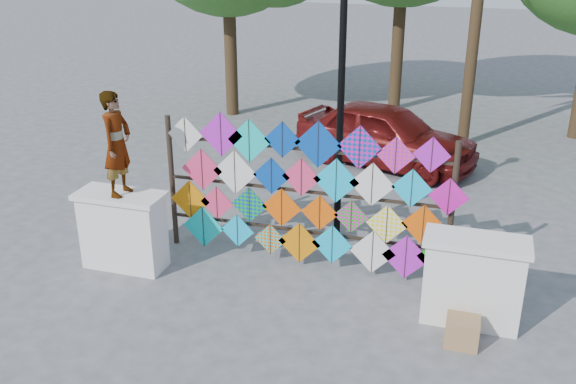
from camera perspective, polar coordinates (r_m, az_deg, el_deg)
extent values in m
plane|color=gray|center=(10.02, 0.04, -8.23)|extent=(80.00, 80.00, 0.00)
cube|color=white|center=(10.60, -14.41, -3.51)|extent=(1.30, 0.55, 1.20)
cube|color=white|center=(10.34, -14.75, -0.32)|extent=(1.40, 0.65, 0.08)
cube|color=white|center=(9.22, 16.07, -7.81)|extent=(1.30, 0.55, 1.20)
cube|color=white|center=(8.92, 16.50, -4.24)|extent=(1.40, 0.65, 0.08)
cylinder|color=black|center=(10.99, -10.26, 0.93)|extent=(0.09, 0.09, 2.30)
cylinder|color=black|center=(9.87, 14.32, -1.95)|extent=(0.09, 0.09, 2.30)
cube|color=black|center=(10.44, 1.33, -3.48)|extent=(4.60, 0.04, 0.04)
cube|color=black|center=(10.15, 1.36, 0.08)|extent=(4.60, 0.04, 0.04)
cube|color=black|center=(9.91, 1.40, 3.82)|extent=(4.60, 0.04, 0.04)
cube|color=silver|center=(10.51, -9.11, 5.08)|extent=(0.61, 0.01, 0.61)
cube|color=black|center=(10.50, -9.14, 5.06)|extent=(0.01, 0.01, 0.60)
cube|color=#B91BCA|center=(10.24, -5.98, 5.12)|extent=(0.74, 0.01, 0.74)
cube|color=black|center=(10.23, -6.01, 5.10)|extent=(0.01, 0.01, 0.72)
cube|color=#0CC6C1|center=(10.09, -3.47, 4.57)|extent=(0.72, 0.01, 0.72)
cube|color=black|center=(10.08, -3.49, 4.55)|extent=(0.01, 0.01, 0.71)
cube|color=#073DA3|center=(9.90, -0.51, 4.66)|extent=(0.59, 0.01, 0.59)
cube|color=black|center=(9.89, -0.53, 4.64)|extent=(0.01, 0.01, 0.58)
cube|color=#073DA3|center=(9.76, 2.70, 4.23)|extent=(0.75, 0.01, 0.75)
cube|color=black|center=(9.75, 2.68, 4.21)|extent=(0.01, 0.01, 0.74)
cube|color=#073DA3|center=(9.62, 6.38, 3.96)|extent=(0.69, 0.01, 0.69)
cube|color=black|center=(9.61, 6.37, 3.94)|extent=(0.01, 0.01, 0.68)
cube|color=#E63264|center=(9.57, 9.55, 3.22)|extent=(0.58, 0.01, 0.58)
cube|color=black|center=(9.56, 9.54, 3.20)|extent=(0.01, 0.01, 0.57)
cube|color=#B91BCA|center=(9.50, 12.67, 3.23)|extent=(0.55, 0.01, 0.55)
cube|color=black|center=(9.49, 12.66, 3.21)|extent=(0.01, 0.01, 0.54)
cube|color=#E63264|center=(10.54, -7.64, 1.99)|extent=(0.72, 0.01, 0.72)
cube|color=black|center=(10.53, -7.67, 1.97)|extent=(0.01, 0.01, 0.71)
cube|color=silver|center=(10.31, -4.74, 1.76)|extent=(0.75, 0.01, 0.75)
cube|color=black|center=(10.30, -4.77, 1.73)|extent=(0.01, 0.01, 0.74)
cube|color=#073DA3|center=(10.11, -1.48, 1.44)|extent=(0.62, 0.01, 0.62)
cube|color=black|center=(10.10, -1.50, 1.42)|extent=(0.01, 0.01, 0.61)
cube|color=#E63264|center=(9.96, 1.20, 1.31)|extent=(0.63, 0.01, 0.63)
cube|color=black|center=(9.95, 1.18, 1.29)|extent=(0.01, 0.01, 0.62)
cube|color=#0AB6ED|center=(9.83, 4.30, 1.00)|extent=(0.73, 0.01, 0.73)
cube|color=black|center=(9.82, 4.28, 0.98)|extent=(0.01, 0.01, 0.72)
cube|color=silver|center=(9.74, 7.49, 0.66)|extent=(0.70, 0.01, 0.70)
cube|color=black|center=(9.73, 7.47, 0.63)|extent=(0.01, 0.01, 0.69)
cube|color=#0AB6ED|center=(9.66, 10.94, 0.33)|extent=(0.61, 0.01, 0.61)
cube|color=black|center=(9.65, 10.93, 0.30)|extent=(0.01, 0.01, 0.60)
cube|color=#CB139D|center=(9.66, 14.11, -0.43)|extent=(0.59, 0.01, 0.59)
cube|color=black|center=(9.65, 14.10, -0.45)|extent=(0.01, 0.01, 0.58)
cube|color=orange|center=(10.80, -8.67, -0.71)|extent=(0.71, 0.01, 0.71)
cube|color=black|center=(10.79, -8.69, -0.73)|extent=(0.01, 0.01, 0.69)
cube|color=#E63264|center=(10.60, -6.33, -0.95)|extent=(0.58, 0.01, 0.58)
cube|color=black|center=(10.59, -6.36, -0.98)|extent=(0.01, 0.01, 0.57)
cube|color=#14A814|center=(10.39, -3.46, -1.14)|extent=(0.61, 0.01, 0.61)
cube|color=black|center=(10.38, -3.48, -1.17)|extent=(0.01, 0.01, 0.60)
cube|color=#ED5407|center=(10.21, -0.56, -1.39)|extent=(0.66, 0.01, 0.66)
cube|color=black|center=(10.20, -0.58, -1.41)|extent=(0.01, 0.01, 0.65)
cube|color=#ED5407|center=(10.06, 2.83, -1.85)|extent=(0.60, 0.01, 0.60)
cube|color=black|center=(10.05, 2.82, -1.88)|extent=(0.01, 0.01, 0.59)
cube|color=#CB139D|center=(9.96, 5.64, -2.18)|extent=(0.55, 0.01, 0.55)
cube|color=black|center=(9.95, 5.63, -2.21)|extent=(0.01, 0.01, 0.54)
cube|color=yellow|center=(9.91, 8.77, -2.87)|extent=(0.64, 0.01, 0.64)
cube|color=black|center=(9.89, 8.76, -2.90)|extent=(0.01, 0.01, 0.63)
cube|color=#ED5407|center=(9.83, 11.92, -2.90)|extent=(0.66, 0.01, 0.66)
cube|color=black|center=(9.82, 11.91, -2.93)|extent=(0.01, 0.01, 0.65)
cube|color=#0CC6C1|center=(10.85, -7.53, -3.08)|extent=(0.74, 0.01, 0.74)
cube|color=black|center=(10.84, -7.55, -3.11)|extent=(0.01, 0.01, 0.72)
cube|color=#0AB6ED|center=(10.62, -4.51, -3.44)|extent=(0.58, 0.01, 0.58)
cube|color=black|center=(10.61, -4.53, -3.46)|extent=(0.01, 0.01, 0.57)
cube|color=#0CC6C1|center=(10.48, -1.57, -4.22)|extent=(0.54, 0.01, 0.54)
cube|color=black|center=(10.47, -1.60, -4.25)|extent=(0.01, 0.01, 0.53)
cube|color=orange|center=(10.34, 1.02, -4.55)|extent=(0.71, 0.01, 0.71)
cube|color=black|center=(10.33, 1.00, -4.58)|extent=(0.01, 0.01, 0.70)
cube|color=#0AB6ED|center=(10.20, 3.94, -4.68)|extent=(0.67, 0.01, 0.67)
cube|color=black|center=(10.19, 3.93, -4.71)|extent=(0.01, 0.01, 0.66)
cube|color=silver|center=(10.11, 7.51, -5.31)|extent=(0.73, 0.01, 0.73)
cube|color=black|center=(10.10, 7.49, -5.34)|extent=(0.01, 0.01, 0.72)
cube|color=#B91BCA|center=(10.06, 10.41, -5.72)|extent=(0.74, 0.01, 0.74)
cube|color=black|center=(10.05, 10.41, -5.75)|extent=(0.01, 0.01, 0.73)
cube|color=#14A814|center=(10.00, 13.39, -5.79)|extent=(0.72, 0.01, 0.72)
cube|color=black|center=(9.99, 13.38, -5.82)|extent=(0.01, 0.01, 0.70)
cylinder|color=#3F2E1B|center=(18.89, -5.13, 12.58)|extent=(0.36, 0.36, 3.85)
cylinder|color=#3F2E1B|center=(19.65, 9.75, 13.14)|extent=(0.36, 0.36, 4.12)
cylinder|color=#3F2E1B|center=(16.42, 16.21, 13.27)|extent=(0.28, 0.28, 5.50)
imported|color=#99999E|center=(10.03, -14.97, 4.16)|extent=(0.40, 0.60, 1.63)
imported|color=maroon|center=(14.95, 8.66, 5.07)|extent=(4.55, 2.91, 1.44)
cylinder|color=black|center=(10.91, 4.66, 6.33)|extent=(0.12, 0.12, 4.20)
cube|color=#A57650|center=(8.92, 15.22, -11.88)|extent=(0.43, 0.38, 0.38)
cube|color=#A57650|center=(9.19, 15.15, -11.07)|extent=(0.36, 0.33, 0.30)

